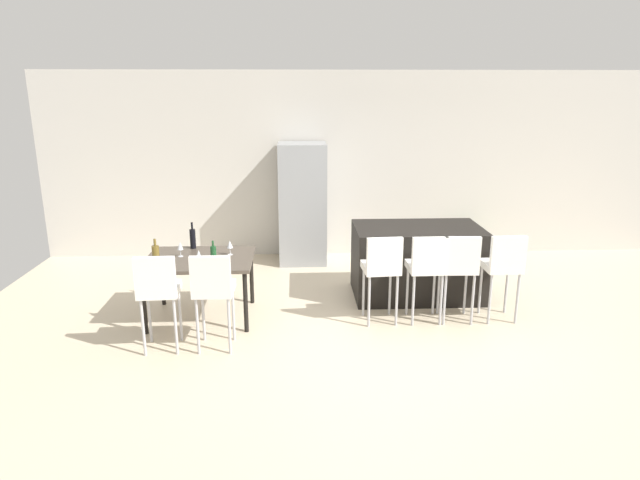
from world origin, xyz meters
TOP-DOWN VIEW (x-y plane):
  - ground_plane at (0.00, 0.00)m, footprint 10.00×10.00m
  - back_wall at (0.00, 2.78)m, footprint 10.00×0.12m
  - kitchen_island at (0.54, 0.80)m, footprint 1.62×0.96m
  - bar_chair_left at (-0.06, -0.06)m, footprint 0.43×0.43m
  - bar_chair_middle at (0.46, -0.06)m, footprint 0.41×0.41m
  - bar_chair_right at (0.82, -0.06)m, footprint 0.41×0.41m
  - bar_chair_far at (1.34, -0.06)m, footprint 0.41×0.41m
  - dining_table at (-2.14, 0.19)m, footprint 1.23×0.98m
  - dining_chair_near at (-2.42, -0.66)m, footprint 0.42×0.42m
  - dining_chair_far at (-1.87, -0.66)m, footprint 0.41×0.41m
  - wine_bottle_far at (-2.54, -0.19)m, footprint 0.08×0.08m
  - wine_bottle_end at (-1.92, -0.18)m, footprint 0.06×0.06m
  - wine_bottle_right at (-2.28, 0.58)m, footprint 0.07×0.07m
  - wine_glass_left at (-1.80, 0.29)m, footprint 0.07×0.07m
  - wine_glass_middle at (-2.37, 0.24)m, footprint 0.07×0.07m
  - wine_glass_near at (-2.10, -0.09)m, footprint 0.07×0.07m
  - refrigerator at (-0.92, 2.34)m, footprint 0.72×0.68m
  - potted_plant at (1.76, 2.33)m, footprint 0.34×0.34m

SIDE VIEW (x-z plane):
  - ground_plane at x=0.00m, z-range 0.00..0.00m
  - potted_plant at x=1.76m, z-range 0.04..0.58m
  - kitchen_island at x=0.54m, z-range 0.00..0.92m
  - dining_table at x=-2.14m, z-range 0.30..1.04m
  - bar_chair_left at x=-0.06m, z-range 0.17..1.22m
  - bar_chair_middle at x=0.46m, z-range 0.17..1.22m
  - bar_chair_right at x=0.82m, z-range 0.17..1.22m
  - bar_chair_far at x=1.34m, z-range 0.17..1.22m
  - dining_chair_near at x=-2.42m, z-range 0.17..1.22m
  - dining_chair_far at x=-1.87m, z-range 0.17..1.22m
  - wine_glass_left at x=-1.80m, z-range 0.78..0.95m
  - wine_glass_middle at x=-2.37m, z-range 0.78..0.95m
  - wine_glass_near at x=-2.10m, z-range 0.78..0.95m
  - wine_bottle_end at x=-1.92m, z-range 0.71..1.01m
  - wine_bottle_right at x=-2.28m, z-range 0.70..1.03m
  - wine_bottle_far at x=-2.54m, z-range 0.71..1.04m
  - refrigerator at x=-0.92m, z-range 0.00..1.84m
  - back_wall at x=0.00m, z-range 0.00..2.90m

